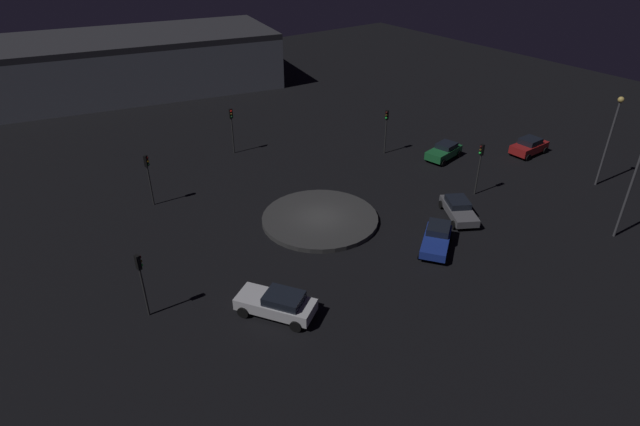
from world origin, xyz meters
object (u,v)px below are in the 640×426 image
object	(u,v)px
streetlamp_southeast	(637,167)
traffic_light_north	(232,122)
car_red	(529,146)
streetlamp_east	(611,131)
car_white	(277,303)
car_green	(444,151)
traffic_light_east	(480,159)
traffic_light_northeast	(386,123)
car_blue	(437,239)
car_grey	(459,209)
store_building	(136,62)
traffic_light_west	(141,273)
traffic_light_northwest	(148,170)

from	to	relation	value
streetlamp_southeast	traffic_light_north	bearing A→B (deg)	117.38
car_red	traffic_light_north	size ratio (longest dim) A/B	0.89
traffic_light_north	streetlamp_east	size ratio (longest dim) A/B	0.57
streetlamp_southeast	car_white	bearing A→B (deg)	163.50
car_white	car_green	size ratio (longest dim) A/B	1.16
car_green	traffic_light_east	size ratio (longest dim) A/B	0.94
traffic_light_east	traffic_light_northeast	bearing A→B (deg)	-70.24
car_blue	car_grey	size ratio (longest dim) A/B	0.95
car_blue	traffic_light_northeast	distance (m)	16.53
car_red	traffic_light_east	bearing A→B (deg)	11.22
car_grey	traffic_light_east	size ratio (longest dim) A/B	1.02
car_blue	store_building	distance (m)	48.99
streetlamp_southeast	streetlamp_east	distance (m)	8.50
streetlamp_southeast	car_blue	bearing A→B (deg)	150.36
car_blue	car_green	distance (m)	15.41
traffic_light_north	streetlamp_east	world-z (taller)	streetlamp_east
traffic_light_west	streetlamp_east	world-z (taller)	streetlamp_east
car_blue	traffic_light_west	bearing A→B (deg)	-50.74
car_red	streetlamp_southeast	distance (m)	15.40
car_red	car_grey	size ratio (longest dim) A/B	0.87
traffic_light_northwest	traffic_light_west	bearing A→B (deg)	-65.06
traffic_light_northwest	streetlamp_southeast	size ratio (longest dim) A/B	0.46
traffic_light_northeast	traffic_light_east	bearing A→B (deg)	64.40
traffic_light_west	car_red	bearing A→B (deg)	-9.28
car_white	traffic_light_northeast	xyz separation A→B (m)	(20.67, 13.65, 2.25)
traffic_light_northeast	store_building	distance (m)	36.50
traffic_light_east	car_blue	bearing A→B (deg)	40.57
traffic_light_east	traffic_light_north	size ratio (longest dim) A/B	1.00
car_grey	streetlamp_east	world-z (taller)	streetlamp_east
car_blue	traffic_light_northwest	world-z (taller)	traffic_light_northwest
car_red	traffic_light_west	distance (m)	37.92
car_red	streetlamp_east	size ratio (longest dim) A/B	0.51
traffic_light_northeast	streetlamp_southeast	xyz separation A→B (m)	(3.49, -20.81, 2.46)
car_white	traffic_light_north	world-z (taller)	traffic_light_north
car_green	car_grey	xyz separation A→B (m)	(-7.24, -8.07, -0.06)
car_white	traffic_light_west	bearing A→B (deg)	20.88
streetlamp_southeast	car_green	bearing A→B (deg)	89.39
traffic_light_northeast	traffic_light_west	bearing A→B (deg)	-8.61
car_grey	traffic_light_northwest	world-z (taller)	traffic_light_northwest
car_green	streetlamp_east	distance (m)	13.77
car_grey	streetlamp_east	xyz separation A→B (m)	(13.78, -3.33, 4.18)
car_grey	traffic_light_north	world-z (taller)	traffic_light_north
car_white	traffic_light_east	size ratio (longest dim) A/B	1.09
traffic_light_northeast	car_green	bearing A→B (deg)	103.08
car_red	car_grey	distance (m)	15.22
car_blue	streetlamp_southeast	world-z (taller)	streetlamp_southeast
traffic_light_west	traffic_light_northwest	bearing A→B (deg)	57.55
car_grey	traffic_light_northeast	world-z (taller)	traffic_light_northeast
traffic_light_east	streetlamp_east	world-z (taller)	streetlamp_east
car_green	streetlamp_southeast	world-z (taller)	streetlamp_southeast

